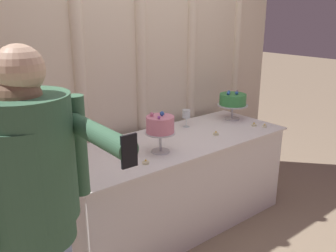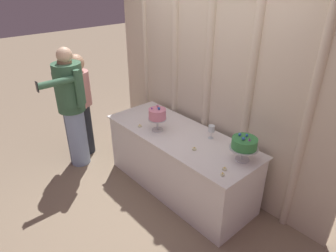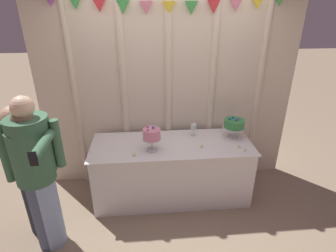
# 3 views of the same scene
# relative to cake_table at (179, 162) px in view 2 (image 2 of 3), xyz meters

# --- Properties ---
(ground_plane) EXTENTS (24.00, 24.00, 0.00)m
(ground_plane) POSITION_rel_cake_table_xyz_m (0.00, -0.10, -0.40)
(ground_plane) COLOR gray
(draped_curtain) EXTENTS (3.42, 0.16, 2.77)m
(draped_curtain) POSITION_rel_cake_table_xyz_m (0.01, 0.47, 1.07)
(draped_curtain) COLOR beige
(draped_curtain) RESTS_ON ground_plane
(cake_table) EXTENTS (2.03, 0.78, 0.79)m
(cake_table) POSITION_rel_cake_table_xyz_m (0.00, 0.00, 0.00)
(cake_table) COLOR white
(cake_table) RESTS_ON ground_plane
(cake_display_nearleft) EXTENTS (0.23, 0.23, 0.31)m
(cake_display_nearleft) POSITION_rel_cake_table_xyz_m (-0.25, -0.13, 0.60)
(cake_display_nearleft) COLOR silver
(cake_display_nearleft) RESTS_ON cake_table
(cake_display_nearright) EXTENTS (0.30, 0.30, 0.29)m
(cake_display_nearright) POSITION_rel_cake_table_xyz_m (0.82, 0.11, 0.59)
(cake_display_nearright) COLOR silver
(cake_display_nearright) RESTS_ON cake_table
(wine_glass) EXTENTS (0.07, 0.07, 0.16)m
(wine_glass) POSITION_rel_cake_table_xyz_m (0.31, 0.21, 0.52)
(wine_glass) COLOR silver
(wine_glass) RESTS_ON cake_table
(tealight_far_left) EXTENTS (0.05, 0.05, 0.03)m
(tealight_far_left) POSITION_rel_cake_table_xyz_m (-0.47, -0.24, 0.41)
(tealight_far_left) COLOR beige
(tealight_far_left) RESTS_ON cake_table
(tealight_near_left) EXTENTS (0.05, 0.05, 0.04)m
(tealight_near_left) POSITION_rel_cake_table_xyz_m (0.36, -0.12, 0.41)
(tealight_near_left) COLOR beige
(tealight_near_left) RESTS_ON cake_table
(tealight_near_right) EXTENTS (0.05, 0.05, 0.03)m
(tealight_near_right) POSITION_rel_cake_table_xyz_m (0.82, -0.17, 0.41)
(tealight_near_right) COLOR beige
(tealight_near_right) RESTS_ON cake_table
(tealight_far_right) EXTENTS (0.04, 0.04, 0.04)m
(tealight_far_right) POSITION_rel_cake_table_xyz_m (0.86, -0.25, 0.41)
(tealight_far_right) COLOR beige
(tealight_far_right) RESTS_ON cake_table
(guest_man_dark_suit) EXTENTS (0.46, 0.38, 1.54)m
(guest_man_dark_suit) POSITION_rel_cake_table_xyz_m (-1.58, -0.47, 0.46)
(guest_man_dark_suit) COLOR #282D38
(guest_man_dark_suit) RESTS_ON ground_plane
(guest_man_pink_jacket) EXTENTS (0.54, 0.41, 1.70)m
(guest_man_pink_jacket) POSITION_rel_cake_table_xyz_m (-1.38, -0.69, 0.52)
(guest_man_pink_jacket) COLOR #93ADD6
(guest_man_pink_jacket) RESTS_ON ground_plane
(guest_girl_blue_dress) EXTENTS (0.53, 0.66, 1.58)m
(guest_girl_blue_dress) POSITION_rel_cake_table_xyz_m (-1.40, -0.70, 0.47)
(guest_girl_blue_dress) COLOR #4C5675
(guest_girl_blue_dress) RESTS_ON ground_plane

